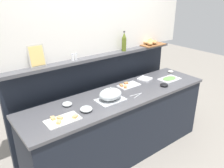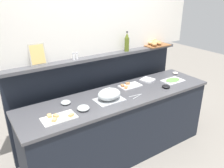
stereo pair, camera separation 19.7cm
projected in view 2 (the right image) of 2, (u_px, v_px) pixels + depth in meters
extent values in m
plane|color=gray|center=(98.00, 132.00, 3.69)|extent=(12.00, 12.00, 0.00)
cube|color=black|center=(120.00, 127.00, 3.06)|extent=(2.52, 0.64, 0.87)
cube|color=#4C4C51|center=(120.00, 96.00, 2.89)|extent=(2.56, 0.68, 0.03)
cube|color=black|center=(100.00, 98.00, 3.38)|extent=(2.56, 0.08, 1.28)
cube|color=#4C4C51|center=(101.00, 56.00, 3.09)|extent=(2.56, 0.22, 0.04)
cube|color=white|center=(97.00, 3.00, 2.89)|extent=(3.16, 0.08, 1.28)
cube|color=white|center=(59.00, 118.00, 2.35)|extent=(0.35, 0.19, 0.01)
cube|color=tan|center=(50.00, 117.00, 2.36)|extent=(0.04, 0.06, 0.01)
cube|color=#E5C666|center=(49.00, 116.00, 2.36)|extent=(0.04, 0.06, 0.01)
cube|color=tan|center=(49.00, 115.00, 2.35)|extent=(0.04, 0.06, 0.01)
cube|color=tan|center=(56.00, 117.00, 2.36)|extent=(0.05, 0.07, 0.01)
cube|color=#E5C666|center=(56.00, 116.00, 2.36)|extent=(0.05, 0.07, 0.01)
cube|color=tan|center=(56.00, 115.00, 2.35)|extent=(0.05, 0.07, 0.01)
cube|color=tan|center=(71.00, 116.00, 2.38)|extent=(0.07, 0.06, 0.01)
cube|color=#E5C666|center=(71.00, 115.00, 2.37)|extent=(0.07, 0.06, 0.01)
cube|color=tan|center=(71.00, 114.00, 2.37)|extent=(0.07, 0.06, 0.01)
cube|color=tan|center=(54.00, 120.00, 2.29)|extent=(0.07, 0.07, 0.01)
cube|color=#E5C666|center=(54.00, 120.00, 2.29)|extent=(0.07, 0.07, 0.01)
cube|color=tan|center=(54.00, 119.00, 2.28)|extent=(0.07, 0.07, 0.01)
cube|color=white|center=(130.00, 86.00, 3.13)|extent=(0.31, 0.17, 0.01)
cube|color=#B7844C|center=(126.00, 88.00, 3.04)|extent=(0.07, 0.07, 0.01)
cube|color=#B24738|center=(126.00, 87.00, 3.04)|extent=(0.07, 0.07, 0.01)
cube|color=#B7844C|center=(126.00, 87.00, 3.03)|extent=(0.07, 0.07, 0.01)
cube|color=#B7844C|center=(122.00, 86.00, 3.09)|extent=(0.06, 0.07, 0.01)
cube|color=#B24738|center=(122.00, 86.00, 3.09)|extent=(0.06, 0.07, 0.01)
cube|color=#B7844C|center=(123.00, 85.00, 3.09)|extent=(0.06, 0.07, 0.01)
cube|color=#B7844C|center=(128.00, 84.00, 3.16)|extent=(0.06, 0.05, 0.01)
cube|color=#B24738|center=(128.00, 83.00, 3.16)|extent=(0.06, 0.05, 0.01)
cube|color=#B7844C|center=(128.00, 83.00, 3.15)|extent=(0.06, 0.05, 0.01)
cube|color=silver|center=(173.00, 81.00, 3.30)|extent=(0.31, 0.20, 0.01)
ellipsoid|color=#66994C|center=(173.00, 80.00, 3.30)|extent=(0.23, 0.14, 0.01)
cube|color=#B7BABF|center=(109.00, 100.00, 2.73)|extent=(0.34, 0.24, 0.01)
ellipsoid|color=silver|center=(109.00, 94.00, 2.71)|extent=(0.28, 0.23, 0.14)
sphere|color=#B7BABF|center=(109.00, 88.00, 2.68)|extent=(0.02, 0.02, 0.02)
ellipsoid|color=silver|center=(83.00, 108.00, 2.50)|extent=(0.14, 0.14, 0.05)
ellipsoid|color=#BF4C3F|center=(83.00, 109.00, 2.51)|extent=(0.11, 0.11, 0.03)
ellipsoid|color=silver|center=(66.00, 102.00, 2.64)|extent=(0.11, 0.11, 0.04)
ellipsoid|color=#BF4C3F|center=(66.00, 103.00, 2.64)|extent=(0.09, 0.09, 0.03)
ellipsoid|color=black|center=(166.00, 86.00, 3.07)|extent=(0.11, 0.11, 0.04)
ellipsoid|color=silver|center=(175.00, 73.00, 3.57)|extent=(0.09, 0.09, 0.03)
cylinder|color=#B7BABF|center=(137.00, 97.00, 2.82)|extent=(0.18, 0.06, 0.01)
cylinder|color=#B7BABF|center=(135.00, 96.00, 2.84)|extent=(0.18, 0.03, 0.01)
sphere|color=#B7BABF|center=(141.00, 94.00, 2.88)|extent=(0.01, 0.01, 0.01)
cube|color=white|center=(147.00, 80.00, 3.33)|extent=(0.21, 0.21, 0.02)
cylinder|color=#56661E|center=(127.00, 45.00, 3.20)|extent=(0.06, 0.06, 0.19)
cone|color=#56661E|center=(127.00, 35.00, 3.15)|extent=(0.05, 0.05, 0.07)
cylinder|color=black|center=(127.00, 32.00, 3.13)|extent=(0.03, 0.03, 0.02)
cylinder|color=white|center=(74.00, 57.00, 2.84)|extent=(0.03, 0.03, 0.08)
cylinder|color=#B7BABF|center=(73.00, 53.00, 2.82)|extent=(0.03, 0.03, 0.01)
cylinder|color=white|center=(77.00, 56.00, 2.86)|extent=(0.03, 0.03, 0.08)
cylinder|color=#B7BABF|center=(77.00, 53.00, 2.84)|extent=(0.03, 0.03, 0.01)
cube|color=brown|center=(156.00, 45.00, 3.55)|extent=(0.40, 0.26, 0.02)
ellipsoid|color=tan|center=(150.00, 43.00, 3.54)|extent=(0.12, 0.15, 0.06)
ellipsoid|color=#AD7A47|center=(155.00, 41.00, 3.61)|extent=(0.12, 0.10, 0.07)
ellipsoid|color=#B7844C|center=(154.00, 44.00, 3.46)|extent=(0.17, 0.18, 0.06)
ellipsoid|color=#AD7A47|center=(159.00, 43.00, 3.53)|extent=(0.15, 0.17, 0.06)
ellipsoid|color=#AD7A47|center=(155.00, 42.00, 3.58)|extent=(0.12, 0.17, 0.07)
ellipsoid|color=tan|center=(151.00, 42.00, 3.58)|extent=(0.17, 0.15, 0.06)
ellipsoid|color=#AD7A47|center=(151.00, 42.00, 3.56)|extent=(0.15, 0.15, 0.06)
ellipsoid|color=tan|center=(156.00, 42.00, 3.53)|extent=(0.14, 0.12, 0.07)
ellipsoid|color=#B7844C|center=(153.00, 42.00, 3.56)|extent=(0.14, 0.14, 0.06)
cube|color=#B2AD9E|center=(37.00, 54.00, 2.62)|extent=(0.19, 0.06, 0.25)
cube|color=#E0B766|center=(38.00, 54.00, 2.61)|extent=(0.16, 0.05, 0.21)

